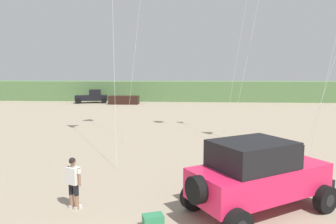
{
  "coord_description": "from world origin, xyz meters",
  "views": [
    {
      "loc": [
        0.53,
        -5.6,
        4.24
      ],
      "look_at": [
        -0.22,
        4.54,
        2.98
      ],
      "focal_mm": 32.7,
      "sensor_mm": 36.0,
      "label": 1
    }
  ],
  "objects": [
    {
      "name": "jeep",
      "position": [
        2.62,
        3.64,
        1.2
      ],
      "size": [
        4.96,
        4.32,
        2.26
      ],
      "color": "#EA2151",
      "rests_on": "ground_plane"
    },
    {
      "name": "distant_sedan",
      "position": [
        -8.92,
        37.24,
        0.6
      ],
      "size": [
        4.22,
        1.75,
        1.2
      ],
      "primitive_type": "cube",
      "rotation": [
        0.0,
        0.0,
        0.01
      ],
      "color": "black",
      "rests_on": "ground_plane"
    },
    {
      "name": "dune_ridge",
      "position": [
        1.01,
        44.95,
        1.54
      ],
      "size": [
        90.0,
        7.52,
        3.09
      ],
      "primitive_type": "cube",
      "color": "#567A47",
      "rests_on": "ground_plane"
    },
    {
      "name": "cooler_box",
      "position": [
        -0.47,
        2.38,
        0.19
      ],
      "size": [
        0.65,
        0.54,
        0.38
      ],
      "primitive_type": "cube",
      "rotation": [
        0.0,
        0.0,
        0.37
      ],
      "color": "#2D7F51",
      "rests_on": "ground_plane"
    },
    {
      "name": "person_watching",
      "position": [
        -3.12,
        3.41,
        0.94
      ],
      "size": [
        0.58,
        0.42,
        1.67
      ],
      "color": "#8C664C",
      "rests_on": "ground_plane"
    },
    {
      "name": "distant_pickup",
      "position": [
        -14.02,
        38.76,
        0.94
      ],
      "size": [
        4.93,
        3.4,
        1.98
      ],
      "color": "black",
      "rests_on": "ground_plane"
    }
  ]
}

